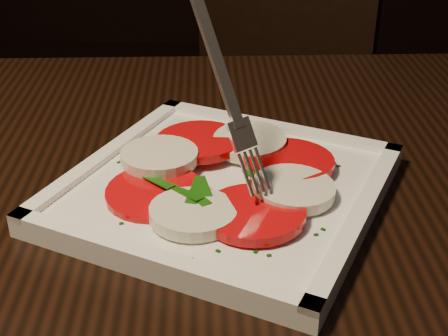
% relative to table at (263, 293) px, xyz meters
% --- Properties ---
extents(table, '(1.24, 0.86, 0.75)m').
position_rel_table_xyz_m(table, '(0.00, 0.00, 0.00)').
color(table, black).
rests_on(table, ground).
extents(chair, '(0.56, 0.56, 0.93)m').
position_rel_table_xyz_m(chair, '(0.04, 0.84, -0.12)').
color(chair, black).
rests_on(chair, ground).
extents(plate, '(0.35, 0.35, 0.01)m').
position_rel_table_xyz_m(plate, '(-0.04, 0.01, 0.11)').
color(plate, white).
rests_on(plate, table).
extents(caprese_salad, '(0.21, 0.23, 0.02)m').
position_rel_table_xyz_m(caprese_salad, '(-0.04, 0.01, 0.12)').
color(caprese_salad, red).
rests_on(caprese_salad, plate).
extents(fork, '(0.10, 0.11, 0.18)m').
position_rel_table_xyz_m(fork, '(-0.05, 0.02, 0.22)').
color(fork, white).
rests_on(fork, caprese_salad).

